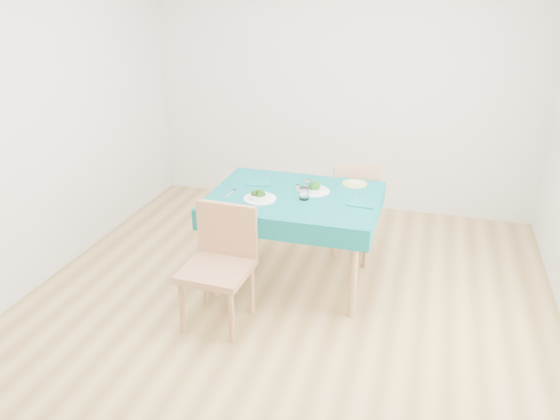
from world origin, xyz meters
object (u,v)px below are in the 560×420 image
(table, at_px, (294,239))
(chair_near, at_px, (215,252))
(chair_far, at_px, (351,196))
(side_plate, at_px, (355,184))
(bowl_far, at_px, (314,188))
(bowl_near, at_px, (260,195))

(table, bearing_deg, chair_near, -117.66)
(chair_far, bearing_deg, side_plate, 80.12)
(table, bearing_deg, bowl_far, 39.04)
(chair_far, bearing_deg, table, 43.89)
(table, distance_m, chair_near, 0.83)
(chair_near, bearing_deg, side_plate, 56.45)
(chair_far, height_order, bowl_far, chair_far)
(chair_near, bearing_deg, table, 64.93)
(table, relative_size, chair_near, 1.13)
(table, relative_size, side_plate, 6.31)
(chair_near, relative_size, bowl_near, 4.57)
(side_plate, bearing_deg, table, -138.84)
(chair_near, bearing_deg, bowl_far, 61.01)
(chair_near, relative_size, chair_far, 1.13)
(bowl_far, bearing_deg, side_plate, 42.10)
(bowl_near, relative_size, bowl_far, 1.03)
(chair_far, relative_size, bowl_near, 4.05)
(bowl_far, bearing_deg, chair_near, -121.59)
(table, xyz_separation_m, chair_far, (0.33, 0.73, 0.13))
(bowl_near, relative_size, side_plate, 1.22)
(bowl_near, bearing_deg, table, 35.28)
(side_plate, bearing_deg, chair_near, -126.14)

